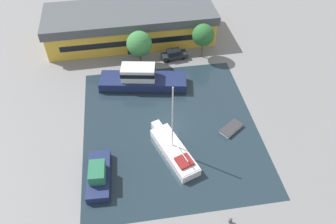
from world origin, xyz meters
TOP-DOWN VIEW (x-y plane):
  - ground_plane at (0.00, 0.00)m, footprint 440.00×440.00m
  - water_canal at (0.00, 0.00)m, footprint 23.76×26.63m
  - warehouse_building at (-3.60, 23.58)m, footprint 30.53×11.52m
  - quay_tree_near_building at (-2.72, 15.00)m, footprint 4.15×4.15m
  - quay_tree_by_water at (8.00, 15.67)m, footprint 3.70×3.70m
  - parked_car at (3.18, 15.80)m, footprint 4.62×2.32m
  - sailboat_moored at (-0.26, -4.61)m, footprint 5.37×9.93m
  - motor_cruiser at (-3.01, 9.45)m, footprint 14.00×6.08m
  - small_dinghy at (8.25, -1.73)m, footprint 3.64×3.24m
  - cabin_boat at (-9.76, -7.07)m, footprint 2.96×6.98m
  - mooring_bollard at (4.26, -14.82)m, footprint 0.38×0.38m

SIDE VIEW (x-z plane):
  - ground_plane at x=0.00m, z-range 0.00..0.00m
  - water_canal at x=0.00m, z-range 0.00..0.01m
  - small_dinghy at x=8.25m, z-range 0.01..0.50m
  - mooring_bollard at x=4.26m, z-range 0.02..0.81m
  - sailboat_moored at x=-0.26m, z-range -4.76..6.14m
  - parked_car at x=3.18m, z-range -0.01..1.73m
  - cabin_boat at x=-9.76m, z-range -0.38..2.18m
  - motor_cruiser at x=-3.01m, z-range -0.52..3.16m
  - warehouse_building at x=-3.60m, z-range 0.03..5.65m
  - quay_tree_near_building at x=-2.72m, z-range 1.01..7.19m
  - quay_tree_by_water at x=8.00m, z-range 1.23..7.40m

